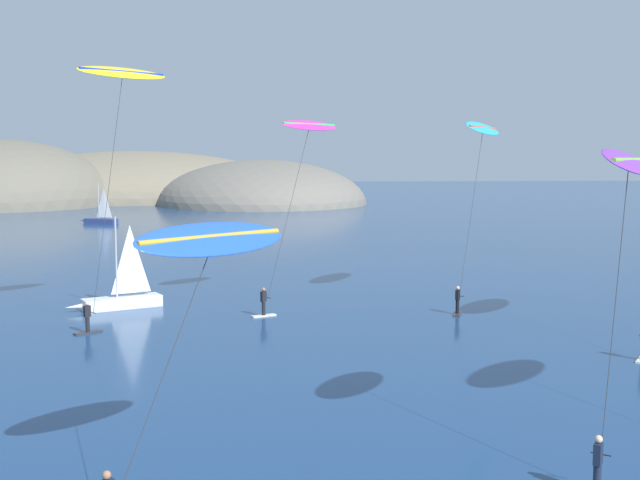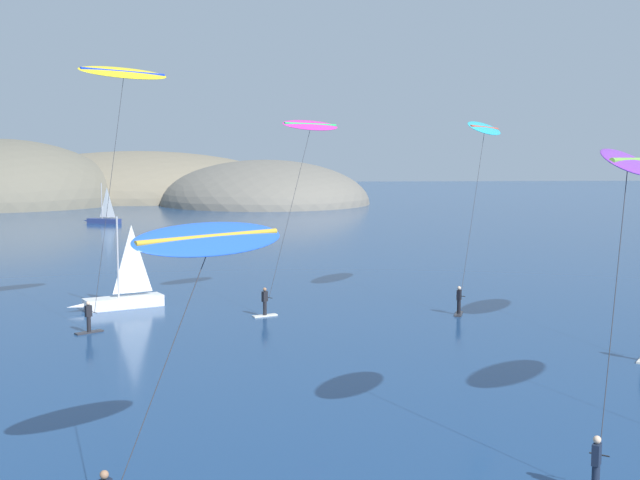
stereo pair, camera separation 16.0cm
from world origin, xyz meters
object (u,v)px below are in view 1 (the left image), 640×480
at_px(sailboat_near, 117,298).
at_px(kitesurfer_magenta, 305,143).
at_px(kitesurfer_yellow, 120,94).
at_px(sailboat_far, 99,219).
at_px(kitesurfer_blue, 204,262).
at_px(kitesurfer_purple, 626,189).
at_px(kitesurfer_cyan, 481,140).

distance_m(sailboat_near, kitesurfer_magenta, 15.05).
bearing_deg(kitesurfer_yellow, sailboat_near, 103.10).
height_order(sailboat_far, kitesurfer_magenta, kitesurfer_magenta).
relative_size(sailboat_near, kitesurfer_magenta, 0.49).
bearing_deg(kitesurfer_magenta, sailboat_far, 110.01).
distance_m(kitesurfer_blue, kitesurfer_purple, 12.33).
height_order(sailboat_near, kitesurfer_magenta, kitesurfer_magenta).
bearing_deg(sailboat_near, sailboat_far, 100.85).
xyz_separation_m(sailboat_far, kitesurfer_yellow, (13.80, -70.80, 12.02)).
bearing_deg(kitesurfer_purple, kitesurfer_magenta, 105.51).
xyz_separation_m(kitesurfer_purple, kitesurfer_cyan, (3.81, 27.06, 2.01)).
xyz_separation_m(kitesurfer_blue, kitesurfer_cyan, (15.95, 28.15, 3.84)).
bearing_deg(sailboat_far, kitesurfer_blue, -78.36).
xyz_separation_m(kitesurfer_blue, kitesurfer_magenta, (4.80, 27.56, 3.65)).
relative_size(kitesurfer_purple, kitesurfer_cyan, 0.83).
bearing_deg(kitesurfer_magenta, kitesurfer_cyan, 3.03).
height_order(sailboat_near, kitesurfer_purple, kitesurfer_purple).
bearing_deg(kitesurfer_magenta, kitesurfer_blue, -99.87).
xyz_separation_m(sailboat_near, kitesurfer_purple, (18.94, -27.41, 7.74)).
xyz_separation_m(sailboat_far, kitesurfer_cyan, (35.26, -65.61, 9.75)).
bearing_deg(kitesurfer_yellow, sailboat_far, 101.03).
relative_size(sailboat_far, kitesurfer_magenta, 0.50).
distance_m(kitesurfer_blue, kitesurfer_magenta, 28.21).
bearing_deg(kitesurfer_purple, kitesurfer_cyan, 81.99).
distance_m(kitesurfer_magenta, kitesurfer_cyan, 11.17).
bearing_deg(sailboat_far, sailboat_near, -79.15).
bearing_deg(sailboat_near, kitesurfer_blue, -76.59).
height_order(kitesurfer_yellow, kitesurfer_purple, kitesurfer_yellow).
height_order(kitesurfer_purple, kitesurfer_cyan, kitesurfer_cyan).
bearing_deg(kitesurfer_magenta, kitesurfer_purple, -74.49).
xyz_separation_m(kitesurfer_magenta, kitesurfer_cyan, (11.15, 0.59, 0.20)).
distance_m(kitesurfer_magenta, kitesurfer_purple, 27.53).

